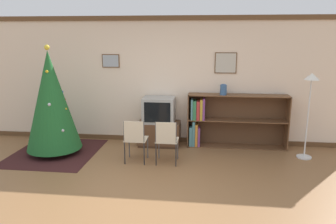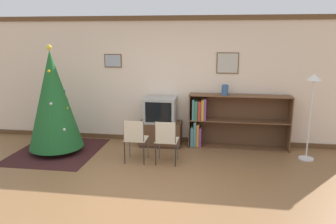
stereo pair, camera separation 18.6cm
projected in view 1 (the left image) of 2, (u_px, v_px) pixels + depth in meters
ground_plane at (143, 196)px, 4.81m from camera, size 24.00×24.00×0.00m
wall_back at (165, 81)px, 7.04m from camera, size 8.36×0.11×2.70m
area_rug at (56, 153)px, 6.58m from camera, size 1.63×1.83×0.01m
christmas_tree at (51, 101)px, 6.34m from camera, size 1.06×1.06×2.13m
tv_console at (159, 134)px, 6.99m from camera, size 0.88×0.50×0.51m
television at (159, 110)px, 6.87m from camera, size 0.66×0.49×0.53m
folding_chair_left at (135, 138)px, 5.96m from camera, size 0.40×0.40×0.82m
folding_chair_right at (167, 139)px, 5.89m from camera, size 0.40×0.40×0.82m
bookshelf at (221, 121)px, 6.87m from camera, size 2.05×0.36×1.12m
vase at (223, 89)px, 6.66m from camera, size 0.14×0.14×0.22m
standing_lamp at (310, 94)px, 6.04m from camera, size 0.28×0.28×1.63m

